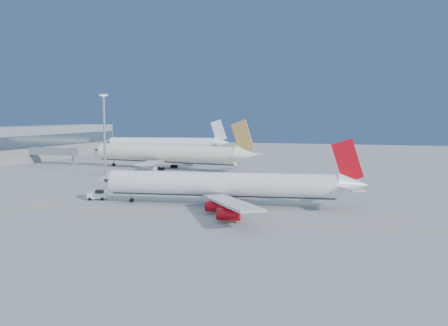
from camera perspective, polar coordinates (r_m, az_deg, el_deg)
ground at (r=109.02m, az=0.29°, el=-5.01°), size 500.00×500.00×0.00m
terminal at (r=237.75m, az=-20.98°, el=2.12°), size 18.40×110.00×15.00m
jet_bridge at (r=214.50m, az=-18.46°, el=1.26°), size 23.60×3.60×6.90m
taxiway_lines at (r=119.74m, az=-5.63°, el=-4.09°), size 118.86×140.00×0.02m
airliner_virgin at (r=109.97m, az=0.33°, el=-2.52°), size 61.09×54.52×15.07m
airliner_etihad at (r=185.18m, az=-6.33°, el=1.03°), size 70.76×64.77×18.49m
airliner_third at (r=257.13m, az=-6.74°, el=2.20°), size 66.54×60.70×17.89m
pushback_tug at (r=121.32m, az=-14.26°, el=-3.59°), size 4.61×3.48×2.36m
light_mast at (r=166.22m, az=-13.53°, el=3.94°), size 2.32×2.32×26.88m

